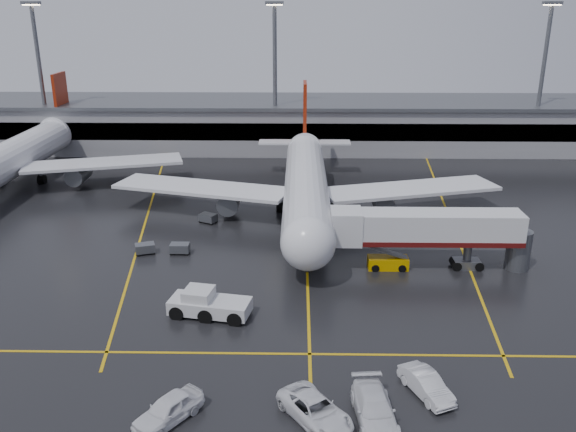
{
  "coord_description": "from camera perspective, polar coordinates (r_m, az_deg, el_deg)",
  "views": [
    {
      "loc": [
        -0.95,
        -61.19,
        25.09
      ],
      "look_at": [
        -2.0,
        -2.0,
        4.0
      ],
      "focal_mm": 37.28,
      "sensor_mm": 36.0,
      "label": 1
    }
  ],
  "objects": [
    {
      "name": "second_airliner",
      "position": [
        94.82,
        -24.77,
        5.08
      ],
      "size": [
        48.8,
        45.6,
        14.1
      ],
      "color": "silver",
      "rests_on": "ground"
    },
    {
      "name": "service_van_b",
      "position": [
        40.15,
        8.24,
        -17.76
      ],
      "size": [
        2.89,
        6.09,
        1.72
      ],
      "primitive_type": "imported",
      "rotation": [
        0.0,
        0.0,
        0.08
      ],
      "color": "silver",
      "rests_on": "ground"
    },
    {
      "name": "ground",
      "position": [
        66.14,
        1.77,
        -2.69
      ],
      "size": [
        220.0,
        220.0,
        0.0
      ],
      "primitive_type": "plane",
      "color": "black",
      "rests_on": "ground"
    },
    {
      "name": "apron_line_centre",
      "position": [
        66.13,
        1.77,
        -2.69
      ],
      "size": [
        0.25,
        90.0,
        0.02
      ],
      "primitive_type": "cube",
      "color": "gold",
      "rests_on": "ground"
    },
    {
      "name": "belt_loader",
      "position": [
        60.82,
        9.5,
        -4.4
      ],
      "size": [
        4.0,
        1.91,
        2.52
      ],
      "color": "#C68F00",
      "rests_on": "ground"
    },
    {
      "name": "terminal",
      "position": [
        111.08,
        1.51,
        8.83
      ],
      "size": [
        122.0,
        19.0,
        8.6
      ],
      "color": "gray",
      "rests_on": "ground"
    },
    {
      "name": "baggage_cart_c",
      "position": [
        72.96,
        -7.63,
        -0.16
      ],
      "size": [
        2.38,
        2.1,
        1.12
      ],
      "color": "#595B60",
      "rests_on": "ground"
    },
    {
      "name": "apron_line_left",
      "position": [
        77.84,
        -13.21,
        0.28
      ],
      "size": [
        9.99,
        69.35,
        0.02
      ],
      "primitive_type": "cube",
      "rotation": [
        0.0,
        0.0,
        0.14
      ],
      "color": "gold",
      "rests_on": "ground"
    },
    {
      "name": "light_mast_left",
      "position": [
        112.7,
        -22.58,
        12.76
      ],
      "size": [
        3.0,
        1.2,
        25.45
      ],
      "color": "#595B60",
      "rests_on": "ground"
    },
    {
      "name": "apron_line_stop",
      "position": [
        46.54,
        2.08,
        -13.02
      ],
      "size": [
        60.0,
        0.25,
        0.02
      ],
      "primitive_type": "cube",
      "color": "gold",
      "rests_on": "ground"
    },
    {
      "name": "baggage_cart_b",
      "position": [
        65.21,
        -13.48,
        -3.0
      ],
      "size": [
        2.31,
        1.88,
        1.12
      ],
      "color": "#595B60",
      "rests_on": "ground"
    },
    {
      "name": "service_van_d",
      "position": [
        40.46,
        -11.34,
        -17.64
      ],
      "size": [
        4.58,
        5.2,
        1.7
      ],
      "primitive_type": "imported",
      "rotation": [
        0.0,
        0.0,
        -0.64
      ],
      "color": "white",
      "rests_on": "ground"
    },
    {
      "name": "light_mast_mid",
      "position": [
        103.81,
        -1.26,
        13.74
      ],
      "size": [
        3.0,
        1.2,
        25.45
      ],
      "color": "#595B60",
      "rests_on": "ground"
    },
    {
      "name": "apron_line_right",
      "position": [
        77.82,
        15.05,
        0.11
      ],
      "size": [
        7.57,
        69.64,
        0.02
      ],
      "primitive_type": "cube",
      "rotation": [
        0.0,
        0.0,
        -0.1
      ],
      "color": "gold",
      "rests_on": "ground"
    },
    {
      "name": "light_mast_right",
      "position": [
        111.52,
        23.15,
        12.63
      ],
      "size": [
        3.0,
        1.2,
        25.45
      ],
      "color": "#595B60",
      "rests_on": "ground"
    },
    {
      "name": "main_airliner",
      "position": [
        73.9,
        1.71,
        3.19
      ],
      "size": [
        48.8,
        45.6,
        14.1
      ],
      "color": "silver",
      "rests_on": "ground"
    },
    {
      "name": "baggage_cart_a",
      "position": [
        64.48,
        -10.27,
        -3.02
      ],
      "size": [
        2.01,
        1.31,
        1.12
      ],
      "color": "#595B60",
      "rests_on": "ground"
    },
    {
      "name": "service_van_a",
      "position": [
        39.83,
        2.62,
        -18.01
      ],
      "size": [
        5.44,
        6.19,
        1.59
      ],
      "primitive_type": "imported",
      "rotation": [
        0.0,
        0.0,
        0.61
      ],
      "color": "white",
      "rests_on": "ground"
    },
    {
      "name": "jet_bridge",
      "position": [
        60.48,
        13.19,
        -1.41
      ],
      "size": [
        19.9,
        3.4,
        6.05
      ],
      "color": "silver",
      "rests_on": "ground"
    },
    {
      "name": "service_van_c",
      "position": [
        43.02,
        13.04,
        -15.38
      ],
      "size": [
        3.43,
        5.01,
        1.56
      ],
      "primitive_type": "imported",
      "rotation": [
        0.0,
        0.0,
        0.42
      ],
      "color": "silver",
      "rests_on": "ground"
    },
    {
      "name": "pushback_tractor",
      "position": [
        51.73,
        -7.66,
        -8.37
      ],
      "size": [
        7.22,
        4.07,
        2.44
      ],
      "color": "silver",
      "rests_on": "ground"
    }
  ]
}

